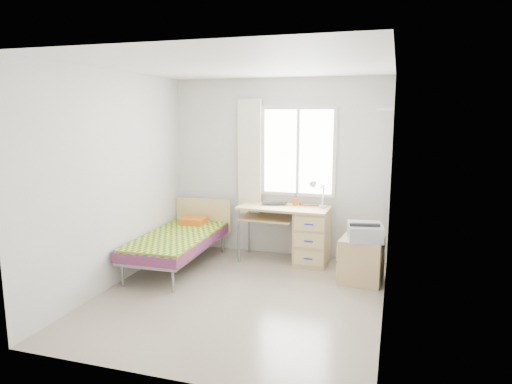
# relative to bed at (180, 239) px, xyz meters

# --- Properties ---
(floor) EXTENTS (3.50, 3.50, 0.00)m
(floor) POSITION_rel_bed_xyz_m (1.14, -0.77, -0.39)
(floor) COLOR #BCAD93
(floor) RESTS_ON ground
(ceiling) EXTENTS (3.50, 3.50, 0.00)m
(ceiling) POSITION_rel_bed_xyz_m (1.14, -0.77, 2.21)
(ceiling) COLOR white
(ceiling) RESTS_ON wall_back
(wall_back) EXTENTS (3.20, 0.00, 3.20)m
(wall_back) POSITION_rel_bed_xyz_m (1.14, 0.98, 0.91)
(wall_back) COLOR silver
(wall_back) RESTS_ON ground
(wall_left) EXTENTS (0.00, 3.50, 3.50)m
(wall_left) POSITION_rel_bed_xyz_m (-0.46, -0.77, 0.91)
(wall_left) COLOR silver
(wall_left) RESTS_ON ground
(wall_right) EXTENTS (0.00, 3.50, 3.50)m
(wall_right) POSITION_rel_bed_xyz_m (2.74, -0.77, 0.91)
(wall_right) COLOR silver
(wall_right) RESTS_ON ground
(window) EXTENTS (1.10, 0.04, 1.30)m
(window) POSITION_rel_bed_xyz_m (1.44, 0.96, 1.16)
(window) COLOR white
(window) RESTS_ON wall_back
(curtain) EXTENTS (0.35, 0.05, 1.70)m
(curtain) POSITION_rel_bed_xyz_m (0.72, 0.91, 1.06)
(curtain) COLOR beige
(curtain) RESTS_ON wall_back
(floating_shelf) EXTENTS (0.20, 0.32, 0.03)m
(floating_shelf) POSITION_rel_bed_xyz_m (2.63, 0.63, 1.76)
(floating_shelf) COLOR white
(floating_shelf) RESTS_ON wall_right
(bed) EXTENTS (0.90, 1.87, 0.80)m
(bed) POSITION_rel_bed_xyz_m (0.00, 0.00, 0.00)
(bed) COLOR gray
(bed) RESTS_ON floor
(desk) EXTENTS (1.29, 0.62, 0.80)m
(desk) POSITION_rel_bed_xyz_m (1.66, 0.65, 0.04)
(desk) COLOR #DABB72
(desk) RESTS_ON floor
(chair) EXTENTS (0.37, 0.37, 0.84)m
(chair) POSITION_rel_bed_xyz_m (1.69, 0.69, 0.08)
(chair) COLOR #933D1C
(chair) RESTS_ON floor
(cabinet) EXTENTS (0.57, 0.51, 0.56)m
(cabinet) POSITION_rel_bed_xyz_m (2.45, 0.12, -0.11)
(cabinet) COLOR tan
(cabinet) RESTS_ON floor
(printer) EXTENTS (0.48, 0.53, 0.20)m
(printer) POSITION_rel_bed_xyz_m (2.48, 0.09, 0.27)
(printer) COLOR #9B9FA3
(printer) RESTS_ON cabinet
(laptop) EXTENTS (0.41, 0.32, 0.03)m
(laptop) POSITION_rel_bed_xyz_m (1.17, 0.68, 0.42)
(laptop) COLOR black
(laptop) RESTS_ON desk
(pen_cup) EXTENTS (0.10, 0.10, 0.10)m
(pen_cup) POSITION_rel_bed_xyz_m (1.45, 0.79, 0.46)
(pen_cup) COLOR orange
(pen_cup) RESTS_ON desk
(task_lamp) EXTENTS (0.22, 0.32, 0.40)m
(task_lamp) POSITION_rel_bed_xyz_m (1.79, 0.61, 0.65)
(task_lamp) COLOR white
(task_lamp) RESTS_ON desk
(book) EXTENTS (0.19, 0.26, 0.02)m
(book) POSITION_rel_bed_xyz_m (1.11, 0.67, 0.20)
(book) COLOR gray
(book) RESTS_ON desk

